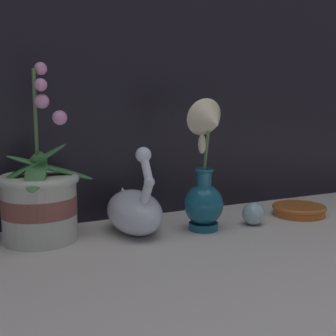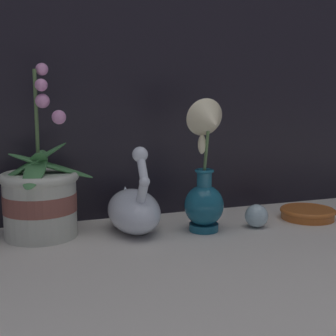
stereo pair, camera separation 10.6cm
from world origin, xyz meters
name	(u,v)px [view 1 (the left image)]	position (x,y,z in m)	size (l,w,h in m)	color
ground_plane	(213,247)	(0.00, 0.00, 0.00)	(2.80, 2.80, 0.00)	beige
orchid_potted_plant	(39,200)	(-0.32, 0.20, 0.09)	(0.24, 0.20, 0.38)	beige
swan_figurine	(134,209)	(-0.11, 0.16, 0.05)	(0.11, 0.21, 0.20)	silver
blue_vase	(206,177)	(0.04, 0.11, 0.13)	(0.09, 0.11, 0.30)	#195B75
glass_sphere	(253,214)	(0.17, 0.10, 0.03)	(0.06, 0.06, 0.06)	silver
amber_dish	(299,209)	(0.33, 0.13, 0.02)	(0.14, 0.14, 0.03)	#C66628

